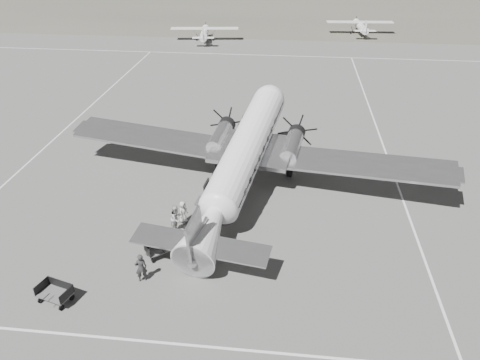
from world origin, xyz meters
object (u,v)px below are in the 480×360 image
(light_plane_right, at_px, (360,27))
(baggage_cart_near, at_px, (159,249))
(baggage_cart_far, at_px, (55,294))
(passenger, at_px, (183,212))
(light_plane_left, at_px, (205,34))
(dc3_airliner, at_px, (243,158))
(ground_crew, at_px, (141,268))
(ramp_agent, at_px, (176,219))

(light_plane_right, bearing_deg, baggage_cart_near, -110.96)
(baggage_cart_far, relative_size, passenger, 1.17)
(light_plane_right, bearing_deg, light_plane_left, -167.53)
(dc3_airliner, xyz_separation_m, light_plane_right, (14.44, 55.44, -1.65))
(ground_crew, relative_size, ramp_agent, 0.94)
(light_plane_left, height_order, light_plane_right, light_plane_right)
(light_plane_left, relative_size, light_plane_right, 0.97)
(baggage_cart_far, bearing_deg, light_plane_left, 108.95)
(light_plane_right, distance_m, ramp_agent, 63.39)
(light_plane_left, relative_size, baggage_cart_near, 6.66)
(dc3_airliner, height_order, baggage_cart_near, dc3_airliner)
(light_plane_left, xyz_separation_m, ramp_agent, (7.62, -52.83, -0.20))
(ramp_agent, bearing_deg, light_plane_right, 8.62)
(dc3_airliner, relative_size, baggage_cart_near, 17.88)
(light_plane_left, height_order, ramp_agent, light_plane_left)
(baggage_cart_far, bearing_deg, dc3_airliner, 71.08)
(light_plane_left, distance_m, ramp_agent, 53.38)
(light_plane_right, distance_m, baggage_cart_near, 66.04)
(ramp_agent, bearing_deg, ground_crew, -164.80)
(light_plane_left, bearing_deg, ground_crew, -90.28)
(dc3_airliner, relative_size, ramp_agent, 15.60)
(dc3_airliner, distance_m, passenger, 5.90)
(light_plane_right, xyz_separation_m, ground_crew, (-19.07, -65.62, -0.29))
(light_plane_left, height_order, baggage_cart_far, light_plane_left)
(baggage_cart_near, relative_size, ramp_agent, 0.87)
(ground_crew, bearing_deg, dc3_airliner, -139.13)
(dc3_airliner, xyz_separation_m, baggage_cart_near, (-4.22, -7.91, -2.37))
(ground_crew, bearing_deg, passenger, -124.79)
(dc3_airliner, bearing_deg, light_plane_right, 85.51)
(passenger, bearing_deg, light_plane_left, 29.27)
(baggage_cart_far, bearing_deg, light_plane_right, 87.53)
(dc3_airliner, distance_m, ground_crew, 11.35)
(light_plane_right, relative_size, baggage_cart_near, 6.87)
(baggage_cart_near, height_order, ramp_agent, ramp_agent)
(baggage_cart_near, xyz_separation_m, ramp_agent, (0.47, 2.62, 0.49))
(light_plane_right, xyz_separation_m, baggage_cart_near, (-18.66, -63.35, -0.72))
(light_plane_right, bearing_deg, ramp_agent, -111.22)
(passenger, bearing_deg, baggage_cart_near, -169.41)
(baggage_cart_near, xyz_separation_m, passenger, (0.66, 3.68, 0.32))
(baggage_cart_near, relative_size, ground_crew, 0.93)
(light_plane_right, relative_size, baggage_cart_far, 6.26)
(dc3_airliner, distance_m, baggage_cart_near, 9.28)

